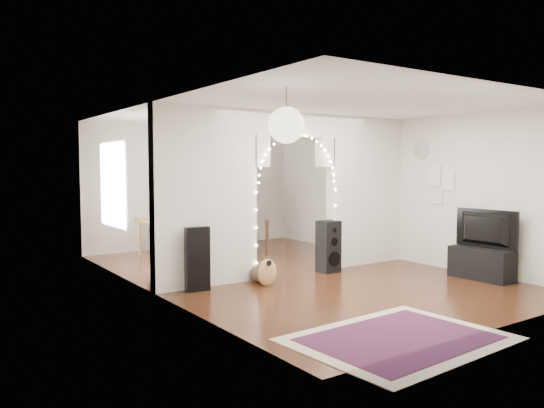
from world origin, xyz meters
TOP-DOWN VIEW (x-y plane):
  - floor at (0.00, 0.00)m, footprint 7.50×7.50m
  - ceiling at (0.00, 0.00)m, footprint 5.00×7.50m
  - wall_back at (0.00, 3.75)m, footprint 5.00×0.02m
  - wall_front at (0.00, -3.75)m, footprint 5.00×0.02m
  - wall_left at (-2.50, 0.00)m, footprint 0.02×7.50m
  - wall_right at (2.50, 0.00)m, footprint 0.02×7.50m
  - divider_wall at (0.00, 0.00)m, footprint 5.00×0.20m
  - fairy_lights at (0.00, -0.13)m, footprint 1.64×0.04m
  - window at (-2.47, 1.80)m, footprint 0.04×1.20m
  - wall_clock at (2.48, -0.60)m, footprint 0.03×0.31m
  - picture_frames at (2.48, -1.00)m, footprint 0.02×0.50m
  - paper_lantern at (-1.90, -2.40)m, footprint 0.40×0.40m
  - ceiling_fan at (0.00, 2.00)m, footprint 1.10×1.10m
  - area_rug at (-1.16, -3.40)m, footprint 2.26×1.76m
  - guitar_case at (-1.92, -0.25)m, footprint 0.37×0.15m
  - acoustic_guitar at (-0.90, -0.54)m, footprint 0.35×0.15m
  - tabby_cat at (-0.86, -0.27)m, footprint 0.34×0.57m
  - floor_speaker at (0.56, -0.25)m, footprint 0.35×0.32m
  - media_console at (2.20, -2.09)m, footprint 0.41×1.00m
  - tv at (2.20, -2.09)m, footprint 0.15×1.08m
  - bookcase at (-0.13, 2.83)m, footprint 1.50×0.44m
  - dining_table at (-0.94, 2.96)m, footprint 1.24×0.86m
  - flower_vase at (-0.94, 2.96)m, footprint 0.19×0.19m
  - dining_chair_left at (-0.15, 2.56)m, footprint 0.73×0.74m
  - dining_chair_right at (-0.59, 2.28)m, footprint 0.70×0.71m

SIDE VIEW (x-z plane):
  - floor at x=0.00m, z-range 0.00..0.00m
  - area_rug at x=-1.16m, z-range 0.00..0.02m
  - tabby_cat at x=-0.86m, z-range -0.03..0.34m
  - media_console at x=2.20m, z-range 0.00..0.50m
  - dining_chair_left at x=-0.15m, z-range 0.00..0.52m
  - dining_chair_right at x=-0.59m, z-range 0.00..0.56m
  - acoustic_guitar at x=-0.90m, z-range -0.05..0.80m
  - floor_speaker at x=0.56m, z-range 0.00..0.88m
  - guitar_case at x=-1.92m, z-range 0.00..0.94m
  - dining_table at x=-0.94m, z-range 0.30..1.06m
  - bookcase at x=-0.13m, z-range 0.00..1.52m
  - tv at x=2.20m, z-range 0.50..1.12m
  - flower_vase at x=-0.94m, z-range 0.76..0.95m
  - wall_back at x=0.00m, z-range 0.00..2.70m
  - wall_front at x=0.00m, z-range 0.00..2.70m
  - wall_left at x=-2.50m, z-range 0.00..2.70m
  - wall_right at x=2.50m, z-range 0.00..2.70m
  - divider_wall at x=0.00m, z-range 0.07..2.77m
  - window at x=-2.47m, z-range 0.80..2.20m
  - picture_frames at x=2.48m, z-range 1.15..1.85m
  - fairy_lights at x=0.00m, z-range 0.75..2.35m
  - wall_clock at x=2.48m, z-range 1.95..2.25m
  - paper_lantern at x=-1.90m, z-range 2.05..2.45m
  - ceiling_fan at x=0.00m, z-range 2.25..2.55m
  - ceiling at x=0.00m, z-range 2.69..2.71m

